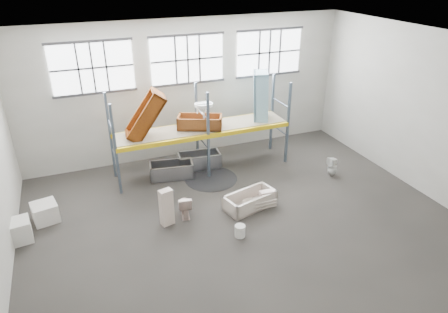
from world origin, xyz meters
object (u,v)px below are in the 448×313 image
toilet_beige (185,205)px  blue_tub_upright (261,97)px  carton_near (17,231)px  steel_tub_right (199,160)px  rust_tub_flat (200,122)px  cistern_tall (167,207)px  toilet_white (332,166)px  bathtub_beige (250,200)px  steel_tub_left (172,170)px  bucket (240,231)px

toilet_beige → blue_tub_upright: 4.92m
carton_near → steel_tub_right: bearing=21.0°
toilet_beige → rust_tub_flat: (1.36, 2.53, 1.47)m
cistern_tall → carton_near: bearing=155.5°
steel_tub_right → rust_tub_flat: (-0.00, -0.21, 1.55)m
toilet_beige → toilet_white: bearing=-164.4°
bathtub_beige → toilet_white: 3.56m
steel_tub_left → steel_tub_right: (1.12, 0.37, 0.00)m
steel_tub_right → blue_tub_upright: blue_tub_upright is taller
blue_tub_upright → steel_tub_right: bearing=176.3°
steel_tub_left → bucket: size_ratio=4.34×
toilet_beige → rust_tub_flat: rust_tub_flat is taller
toilet_white → steel_tub_right: bearing=-132.0°
toilet_white → blue_tub_upright: size_ratio=0.38×
blue_tub_upright → cistern_tall: bearing=-146.5°
steel_tub_left → rust_tub_flat: size_ratio=0.99×
toilet_beige → carton_near: (-4.46, 0.50, -0.04)m
rust_tub_flat → cistern_tall: bearing=-125.3°
steel_tub_left → rust_tub_flat: (1.12, 0.16, 1.55)m
rust_tub_flat → blue_tub_upright: 2.36m
toilet_white → rust_tub_flat: rust_tub_flat is taller
rust_tub_flat → bathtub_beige: bearing=-78.2°
toilet_beige → bucket: 1.87m
steel_tub_left → blue_tub_upright: (3.41, 0.22, 2.13)m
steel_tub_right → toilet_beige: bearing=-116.4°
toilet_white → blue_tub_upright: (-1.78, 2.13, 2.05)m
bathtub_beige → carton_near: size_ratio=2.21×
steel_tub_left → bucket: bearing=-77.6°
bathtub_beige → bucket: (-0.86, -1.20, -0.06)m
steel_tub_right → toilet_white: bearing=-29.3°
bathtub_beige → rust_tub_flat: 3.30m
cistern_tall → rust_tub_flat: bearing=40.7°
steel_tub_right → cistern_tall: bearing=-123.3°
toilet_white → steel_tub_left: toilet_white is taller
cistern_tall → carton_near: 3.96m
steel_tub_right → bathtub_beige: bearing=-79.0°
steel_tub_right → carton_near: carton_near is taller
bucket → bathtub_beige: bearing=54.4°
carton_near → rust_tub_flat: bearing=19.2°
rust_tub_flat → bucket: size_ratio=4.40×
toilet_white → rust_tub_flat: (-4.07, 2.07, 1.48)m
steel_tub_right → rust_tub_flat: 1.56m
bathtub_beige → rust_tub_flat: rust_tub_flat is taller
toilet_beige → steel_tub_right: (1.36, 2.74, -0.08)m
toilet_white → bucket: size_ratio=2.03×
cistern_tall → bucket: 2.15m
bucket → carton_near: (-5.56, 2.00, 0.14)m
steel_tub_left → bucket: (0.85, -3.87, -0.10)m
toilet_beige → carton_near: bearing=4.4°
bathtub_beige → steel_tub_left: size_ratio=1.08×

